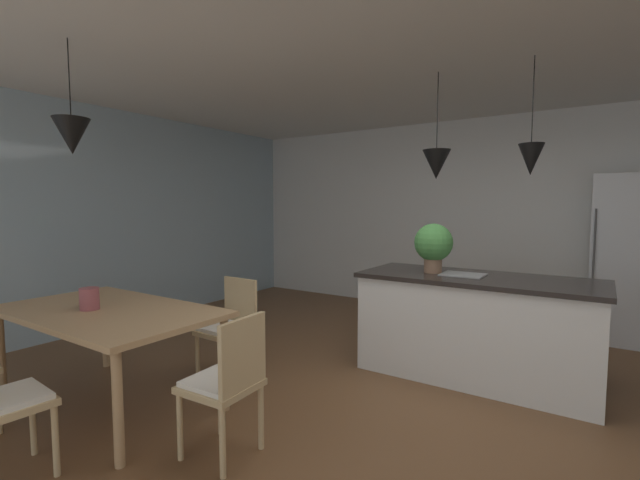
# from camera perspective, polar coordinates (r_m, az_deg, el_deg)

# --- Properties ---
(ground_plane) EXTENTS (10.00, 8.40, 0.04)m
(ground_plane) POSITION_cam_1_polar(r_m,az_deg,el_deg) (3.48, 13.20, -21.76)
(ground_plane) COLOR brown
(ceiling_slab) EXTENTS (10.00, 8.40, 0.12)m
(ceiling_slab) POSITION_cam_1_polar(r_m,az_deg,el_deg) (3.36, 14.18, 26.19)
(ceiling_slab) COLOR silver
(wall_back_kitchen) EXTENTS (10.00, 0.12, 2.70)m
(wall_back_kitchen) POSITION_cam_1_polar(r_m,az_deg,el_deg) (6.29, 23.82, 2.70)
(wall_back_kitchen) COLOR silver
(wall_back_kitchen) RESTS_ON ground_plane
(window_wall_left_glazing) EXTENTS (0.06, 8.40, 2.70)m
(window_wall_left_glazing) POSITION_cam_1_polar(r_m,az_deg,el_deg) (5.90, -26.70, 2.50)
(window_wall_left_glazing) COLOR #9EB7C6
(window_wall_left_glazing) RESTS_ON ground_plane
(dining_table) EXTENTS (1.74, 1.00, 0.74)m
(dining_table) POSITION_cam_1_polar(r_m,az_deg,el_deg) (3.65, -26.22, -9.20)
(dining_table) COLOR tan
(dining_table) RESTS_ON ground_plane
(chair_far_right) EXTENTS (0.41, 0.41, 0.87)m
(chair_far_right) POSITION_cam_1_polar(r_m,az_deg,el_deg) (3.91, -11.82, -10.96)
(chair_far_right) COLOR tan
(chair_far_right) RESTS_ON ground_plane
(chair_kitchen_end) EXTENTS (0.42, 0.42, 0.87)m
(chair_kitchen_end) POSITION_cam_1_polar(r_m,az_deg,el_deg) (2.76, -12.23, -17.70)
(chair_kitchen_end) COLOR tan
(chair_kitchen_end) RESTS_ON ground_plane
(kitchen_island) EXTENTS (1.99, 0.85, 0.91)m
(kitchen_island) POSITION_cam_1_polar(r_m,az_deg,el_deg) (4.10, 19.94, -10.60)
(kitchen_island) COLOR silver
(kitchen_island) RESTS_ON ground_plane
(refrigerator) EXTENTS (0.75, 0.67, 1.85)m
(refrigerator) POSITION_cam_1_polar(r_m,az_deg,el_deg) (5.83, 35.82, -2.08)
(refrigerator) COLOR silver
(refrigerator) RESTS_ON ground_plane
(pendant_over_table) EXTENTS (0.25, 0.25, 0.82)m
(pendant_over_table) POSITION_cam_1_polar(r_m,az_deg,el_deg) (3.66, -30.00, 11.82)
(pendant_over_table) COLOR black
(pendant_over_island_main) EXTENTS (0.25, 0.25, 0.95)m
(pendant_over_island_main) POSITION_cam_1_polar(r_m,az_deg,el_deg) (4.08, 15.14, 9.64)
(pendant_over_island_main) COLOR black
(pendant_over_island_aux) EXTENTS (0.20, 0.20, 0.94)m
(pendant_over_island_aux) POSITION_cam_1_polar(r_m,az_deg,el_deg) (3.91, 26.12, 9.58)
(pendant_over_island_aux) COLOR black
(potted_plant_on_island) EXTENTS (0.35, 0.35, 0.45)m
(potted_plant_on_island) POSITION_cam_1_polar(r_m,az_deg,el_deg) (4.09, 14.78, -0.54)
(potted_plant_on_island) COLOR #8C664C
(potted_plant_on_island) RESTS_ON kitchen_island
(vase_on_dining_table) EXTENTS (0.14, 0.14, 0.16)m
(vase_on_dining_table) POSITION_cam_1_polar(r_m,az_deg,el_deg) (3.66, -28.21, -6.86)
(vase_on_dining_table) COLOR #994C51
(vase_on_dining_table) RESTS_ON dining_table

